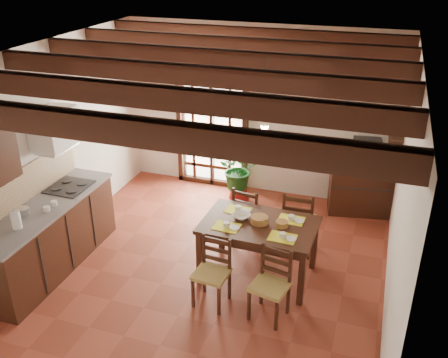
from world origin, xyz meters
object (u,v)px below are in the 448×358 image
at_px(dining_table, 259,230).
at_px(potted_plant, 239,167).
at_px(chair_far_left, 249,224).
at_px(chair_near_left, 212,284).
at_px(crt_tv, 367,152).
at_px(pendant_lamp, 265,120).
at_px(sideboard, 362,188).
at_px(kitchen_counter, 49,236).
at_px(chair_near_right, 269,297).
at_px(chair_far_right, 298,232).

distance_m(dining_table, potted_plant, 2.13).
bearing_deg(chair_far_left, chair_near_left, 97.91).
height_order(dining_table, potted_plant, potted_plant).
relative_size(crt_tv, pendant_lamp, 0.56).
relative_size(chair_near_left, sideboard, 0.84).
bearing_deg(dining_table, chair_far_left, 116.15).
distance_m(kitchen_counter, crt_tv, 4.71).
bearing_deg(chair_near_right, kitchen_counter, -169.07).
relative_size(chair_near_left, chair_far_left, 0.95).
relative_size(chair_near_left, pendant_lamp, 0.99).
xyz_separation_m(kitchen_counter, chair_far_left, (2.29, 1.43, -0.20)).
bearing_deg(chair_near_right, chair_far_right, 99.81).
height_order(chair_near_right, crt_tv, crt_tv).
relative_size(chair_far_left, sideboard, 0.88).
distance_m(sideboard, crt_tv, 0.61).
bearing_deg(crt_tv, kitchen_counter, -151.19).
bearing_deg(crt_tv, chair_near_right, -113.64).
relative_size(chair_near_right, pendant_lamp, 1.02).
xyz_separation_m(dining_table, chair_near_left, (-0.37, -0.71, -0.40)).
height_order(chair_far_left, potted_plant, potted_plant).
bearing_deg(kitchen_counter, pendant_lamp, 16.95).
relative_size(chair_far_left, pendant_lamp, 1.04).
xyz_separation_m(sideboard, crt_tv, (-0.00, -0.01, 0.61)).
relative_size(kitchen_counter, chair_far_right, 2.39).
bearing_deg(pendant_lamp, chair_near_right, -68.31).
bearing_deg(chair_near_left, chair_far_left, 93.07).
bearing_deg(chair_far_left, kitchen_counter, 41.64).
height_order(crt_tv, potted_plant, potted_plant).
relative_size(dining_table, sideboard, 1.44).
bearing_deg(potted_plant, sideboard, 5.12).
xyz_separation_m(dining_table, pendant_lamp, (-0.00, 0.10, 1.41)).
bearing_deg(dining_table, kitchen_counter, -163.24).
xyz_separation_m(kitchen_counter, chair_near_right, (2.95, -0.03, -0.20)).
relative_size(dining_table, crt_tv, 3.05).
relative_size(chair_far_left, chair_far_right, 0.93).
xyz_separation_m(kitchen_counter, sideboard, (3.73, 2.83, -0.05)).
height_order(dining_table, chair_far_right, chair_far_right).
height_order(kitchen_counter, dining_table, kitchen_counter).
distance_m(kitchen_counter, sideboard, 4.68).
bearing_deg(chair_near_right, potted_plant, 125.35).
bearing_deg(potted_plant, chair_near_right, -66.24).
relative_size(kitchen_counter, potted_plant, 1.20).
xyz_separation_m(chair_near_left, chair_near_right, (0.70, -0.02, 0.01)).
bearing_deg(chair_far_right, chair_far_left, -3.70).
height_order(crt_tv, pendant_lamp, pendant_lamp).
height_order(chair_near_left, sideboard, sideboard).
bearing_deg(chair_far_right, crt_tv, -119.36).
xyz_separation_m(crt_tv, potted_plant, (-1.96, -0.17, -0.47)).
xyz_separation_m(chair_near_left, chair_far_right, (0.75, 1.42, 0.03)).
relative_size(dining_table, potted_plant, 0.76).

